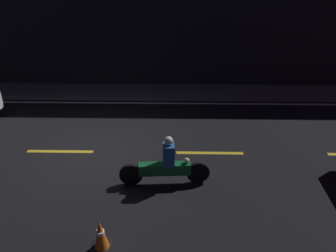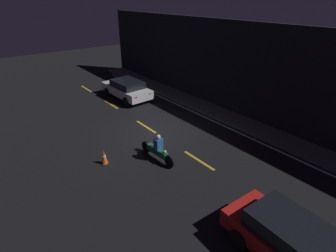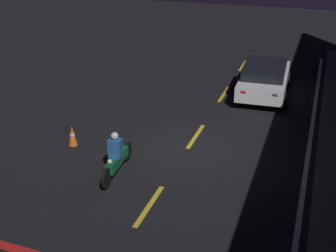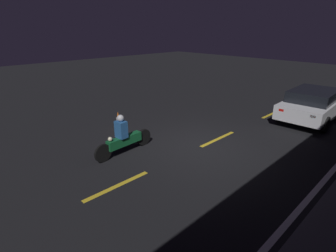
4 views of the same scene
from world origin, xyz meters
The scene contains 8 objects.
ground_plane centered at (0.00, 0.00, 0.00)m, with size 56.00×56.00×0.00m, color black.
raised_curb centered at (0.00, 4.81, 0.07)m, with size 28.00×1.62×0.15m.
building_front centered at (0.00, 5.77, 2.87)m, with size 28.00×0.30×5.74m.
lane_dash_c centered at (-1.00, 0.00, 0.00)m, with size 2.00×0.14×0.01m.
lane_dash_d centered at (3.50, 0.00, 0.00)m, with size 2.00×0.14×0.01m.
lane_solid_kerb centered at (0.00, 3.75, 0.00)m, with size 25.20×0.14×0.01m.
motorcycle centered at (2.21, -1.49, 0.55)m, with size 2.30×0.38×1.37m.
traffic_cone_near centered at (1.00, -3.63, 0.34)m, with size 0.39×0.39×0.70m.
Camera 1 is at (2.41, -8.35, 5.17)m, focal length 35.00 mm.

